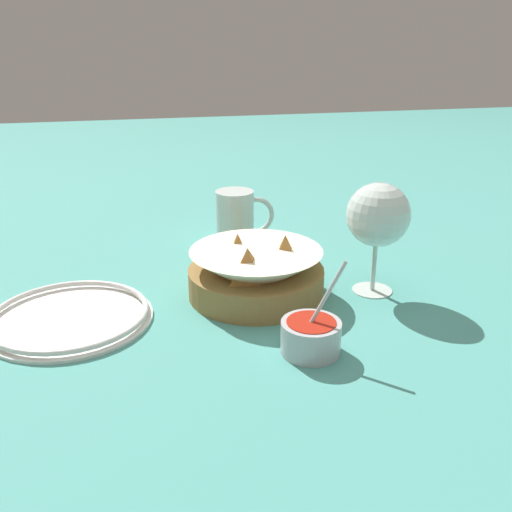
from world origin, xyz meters
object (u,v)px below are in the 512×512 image
Objects in this scene: food_basket at (256,274)px; sauce_cup at (311,335)px; beer_mug at (236,220)px; wine_glass at (378,218)px; side_plate at (70,317)px.

sauce_cup is at bearing -81.56° from food_basket.
food_basket is 1.84× the size of beer_mug.
wine_glass reaches higher than side_plate.
beer_mug reaches higher than side_plate.
food_basket is at bearing 4.89° from side_plate.
side_plate is (-0.27, -0.02, -0.03)m from food_basket.
food_basket is 0.23m from beer_mug.
side_plate is (-0.29, -0.25, -0.04)m from beer_mug.
food_basket is 0.90× the size of side_plate.
beer_mug is at bearing 85.92° from food_basket.
food_basket is 0.27m from side_plate.
beer_mug reaches higher than food_basket.
food_basket is 0.18m from sauce_cup.
sauce_cup reaches higher than beer_mug.
sauce_cup is 0.33m from side_plate.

